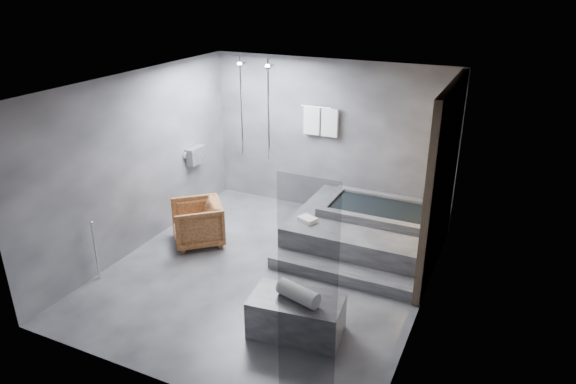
% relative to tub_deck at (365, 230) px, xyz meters
% --- Properties ---
extents(room, '(5.00, 5.04, 2.82)m').
position_rel_tub_deck_xyz_m(room, '(-0.65, -1.21, 1.48)').
color(room, '#333335').
rests_on(room, ground).
extents(tub_deck, '(2.20, 2.00, 0.50)m').
position_rel_tub_deck_xyz_m(tub_deck, '(0.00, 0.00, 0.00)').
color(tub_deck, '#38383B').
rests_on(tub_deck, ground).
extents(tub_step, '(2.20, 0.36, 0.18)m').
position_rel_tub_deck_xyz_m(tub_step, '(0.00, -1.18, -0.16)').
color(tub_step, '#38383B').
rests_on(tub_step, ground).
extents(concrete_bench, '(1.18, 0.74, 0.50)m').
position_rel_tub_deck_xyz_m(concrete_bench, '(-0.08, -2.58, 0.00)').
color(concrete_bench, '#353437').
rests_on(concrete_bench, ground).
extents(driftwood_chair, '(1.11, 1.10, 0.72)m').
position_rel_tub_deck_xyz_m(driftwood_chair, '(-2.51, -1.12, 0.11)').
color(driftwood_chair, '#4F2A13').
rests_on(driftwood_chair, ground).
extents(rolled_towel, '(0.58, 0.34, 0.20)m').
position_rel_tub_deck_xyz_m(rolled_towel, '(-0.05, -2.61, 0.35)').
color(rolled_towel, white).
rests_on(rolled_towel, concrete_bench).
extents(deck_towel, '(0.34, 0.30, 0.07)m').
position_rel_tub_deck_xyz_m(deck_towel, '(-0.78, -0.58, 0.29)').
color(deck_towel, white).
rests_on(deck_towel, tub_deck).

